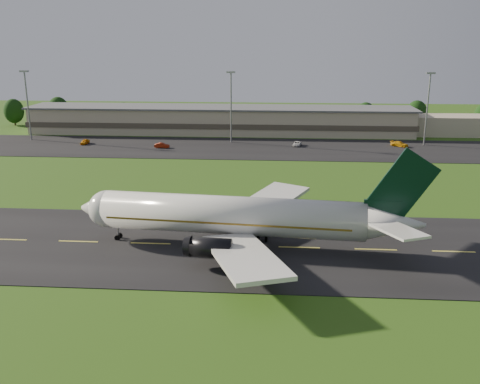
# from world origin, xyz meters

# --- Properties ---
(ground) EXTENTS (360.00, 360.00, 0.00)m
(ground) POSITION_xyz_m (0.00, 0.00, 0.00)
(ground) COLOR #244812
(ground) RESTS_ON ground
(taxiway) EXTENTS (220.00, 30.00, 0.10)m
(taxiway) POSITION_xyz_m (0.00, 0.00, 0.05)
(taxiway) COLOR black
(taxiway) RESTS_ON ground
(apron) EXTENTS (260.00, 30.00, 0.10)m
(apron) POSITION_xyz_m (0.00, 72.00, 0.05)
(apron) COLOR black
(apron) RESTS_ON ground
(airliner) EXTENTS (51.27, 42.02, 15.57)m
(airliner) POSITION_xyz_m (12.99, -0.08, 4.66)
(airliner) COLOR silver
(airliner) RESTS_ON ground
(terminal) EXTENTS (145.00, 16.00, 8.40)m
(terminal) POSITION_xyz_m (6.40, 96.18, 3.99)
(terminal) COLOR tan
(terminal) RESTS_ON ground
(light_mast_west) EXTENTS (2.40, 1.20, 20.35)m
(light_mast_west) POSITION_xyz_m (-55.00, 80.00, 12.74)
(light_mast_west) COLOR gray
(light_mast_west) RESTS_ON ground
(light_mast_centre) EXTENTS (2.40, 1.20, 20.35)m
(light_mast_centre) POSITION_xyz_m (5.00, 80.00, 12.74)
(light_mast_centre) COLOR gray
(light_mast_centre) RESTS_ON ground
(light_mast_east) EXTENTS (2.40, 1.20, 20.35)m
(light_mast_east) POSITION_xyz_m (60.00, 80.00, 12.74)
(light_mast_east) COLOR gray
(light_mast_east) RESTS_ON ground
(tree_line) EXTENTS (191.86, 8.91, 9.94)m
(tree_line) POSITION_xyz_m (30.54, 106.45, 4.99)
(tree_line) COLOR black
(tree_line) RESTS_ON ground
(service_vehicle_a) EXTENTS (1.76, 4.15, 1.40)m
(service_vehicle_a) POSITION_xyz_m (-36.56, 74.26, 0.80)
(service_vehicle_a) COLOR orange
(service_vehicle_a) RESTS_ON apron
(service_vehicle_b) EXTENTS (4.20, 1.68, 1.36)m
(service_vehicle_b) POSITION_xyz_m (-13.36, 70.42, 0.78)
(service_vehicle_b) COLOR maroon
(service_vehicle_b) RESTS_ON apron
(service_vehicle_c) EXTENTS (2.84, 4.76, 1.24)m
(service_vehicle_c) POSITION_xyz_m (24.01, 75.92, 0.72)
(service_vehicle_c) COLOR silver
(service_vehicle_c) RESTS_ON apron
(service_vehicle_d) EXTENTS (5.25, 4.53, 1.45)m
(service_vehicle_d) POSITION_xyz_m (52.56, 76.98, 0.82)
(service_vehicle_d) COLOR orange
(service_vehicle_d) RESTS_ON apron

